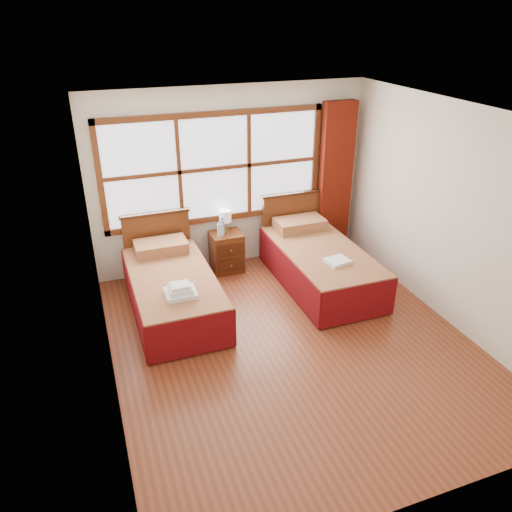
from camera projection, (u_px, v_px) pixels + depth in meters
name	position (u px, v px, depth m)	size (l,w,h in m)	color
floor	(292.00, 343.00, 5.80)	(4.50, 4.50, 0.00)	brown
ceiling	(301.00, 115.00, 4.63)	(4.50, 4.50, 0.00)	white
wall_back	(231.00, 179.00, 7.10)	(4.00, 4.00, 0.00)	silver
wall_left	(98.00, 273.00, 4.60)	(4.50, 4.50, 0.00)	silver
wall_right	(452.00, 217.00, 5.83)	(4.50, 4.50, 0.00)	silver
window	(215.00, 168.00, 6.91)	(3.16, 0.06, 1.56)	white
curtain	(335.00, 179.00, 7.54)	(0.50, 0.16, 2.30)	#65170A
bed_left	(172.00, 289.00, 6.32)	(1.02, 2.04, 0.99)	#391B0C
bed_right	(319.00, 262.00, 6.94)	(1.06, 2.08, 1.03)	#391B0C
nightstand	(227.00, 252.00, 7.29)	(0.44, 0.44, 0.59)	#592B13
towels_left	(180.00, 291.00, 5.71)	(0.36, 0.32, 0.15)	white
towels_right	(338.00, 261.00, 6.42)	(0.32, 0.29, 0.04)	white
lamp	(225.00, 217.00, 7.11)	(0.17, 0.17, 0.33)	#B39339
bottle_near	(219.00, 230.00, 7.01)	(0.06, 0.06, 0.22)	#AEC8E0
bottle_far	(222.00, 227.00, 7.08)	(0.07, 0.07, 0.25)	#AEC8E0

